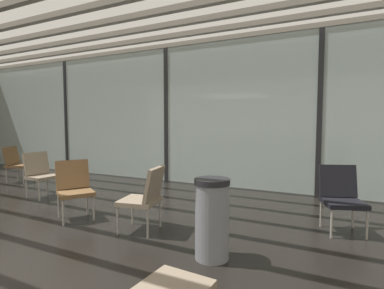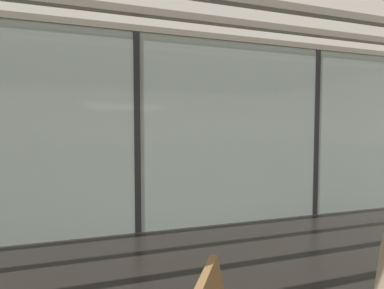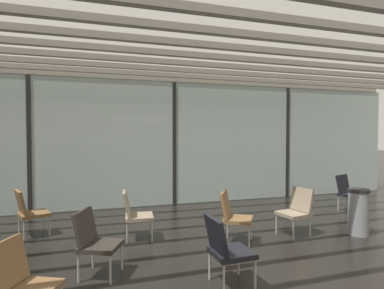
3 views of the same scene
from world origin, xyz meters
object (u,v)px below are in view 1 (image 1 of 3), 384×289
Objects in this scene: parked_airplane at (230,107)px; lounge_chair_2 at (341,194)px; lounge_chair_0 at (40,172)px; trash_bin at (212,218)px; lounge_chair_1 at (17,162)px; lounge_chair_6 at (145,195)px; lounge_chair_4 at (74,186)px.

lounge_chair_2 is (4.03, -7.17, -1.62)m from parked_airplane.
lounge_chair_0 is 5.28m from lounge_chair_2.
parked_airplane is 13.50× the size of trash_bin.
lounge_chair_0 reaches higher than trash_bin.
parked_airplane is 13.34× the size of lounge_chair_1.
parked_airplane is 13.34× the size of lounge_chair_0.
trash_bin is at bearing -128.47° from lounge_chair_1.
parked_airplane reaches higher than lounge_chair_6.
lounge_chair_6 is at bearing -57.49° from lounge_chair_4.
lounge_chair_0 is at bearing 100.81° from lounge_chair_4.
trash_bin is (5.86, -1.69, -0.06)m from lounge_chair_1.
lounge_chair_0 and lounge_chair_2 have the same top height.
trash_bin is (4.02, -0.97, -0.06)m from lounge_chair_0.
lounge_chair_1 is 1.00× the size of lounge_chair_6.
trash_bin is (2.80, -8.70, -1.68)m from parked_airplane.
lounge_chair_6 is (4.76, -1.35, 0.00)m from lounge_chair_1.
lounge_chair_4 is (3.46, -1.35, 0.00)m from lounge_chair_1.
lounge_chair_4 is at bearing -133.75° from lounge_chair_1.
parked_airplane is 7.99m from lounge_chair_0.
lounge_chair_6 is 1.15m from trash_bin.
lounge_chair_4 is at bearing 178.50° from lounge_chair_2.
lounge_chair_1 is at bearing 159.00° from lounge_chair_2.
lounge_chair_4 is 2.42m from trash_bin.
lounge_chair_6 is (1.30, 0.01, 0.00)m from lounge_chair_4.
parked_airplane reaches higher than trash_bin.
lounge_chair_2 is at bearing -39.65° from lounge_chair_4.
lounge_chair_1 is (-1.83, 0.72, 0.00)m from lounge_chair_0.
parked_airplane is at bearing -3.12° from lounge_chair_0.
parked_airplane is at bearing 99.65° from lounge_chair_2.
lounge_chair_2 is at bearing -78.10° from lounge_chair_0.
parked_airplane is 9.29m from trash_bin.
parked_airplane is 13.34× the size of lounge_chair_6.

